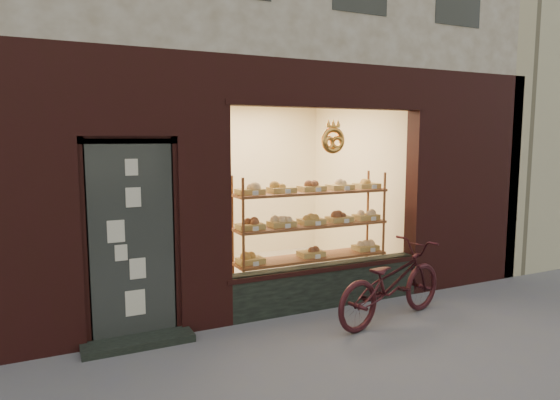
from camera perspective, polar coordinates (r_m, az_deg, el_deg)
ground at (r=4.87m, az=14.28°, el=-19.76°), size 90.00×90.00×0.00m
display_shelf at (r=6.83m, az=3.59°, el=-3.77°), size 2.20×0.45×1.70m
bicycle at (r=6.17m, az=12.59°, el=-9.16°), size 1.88×1.01×0.94m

